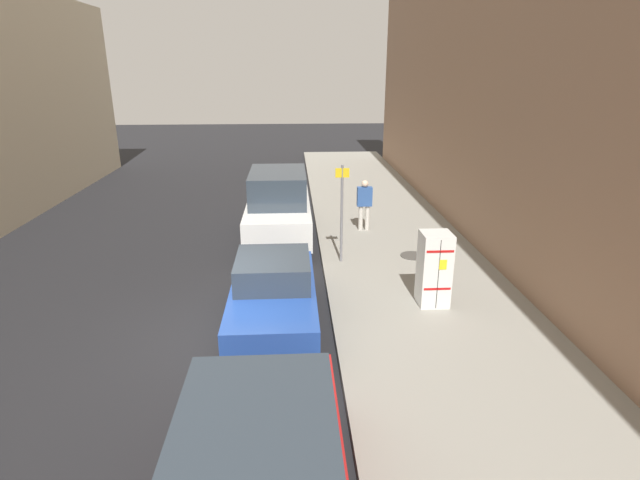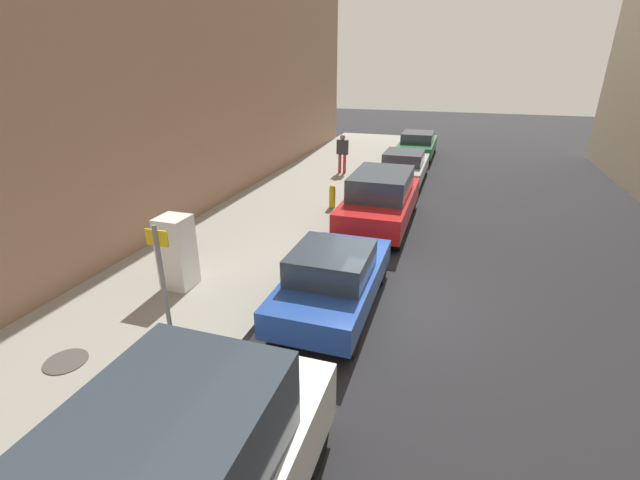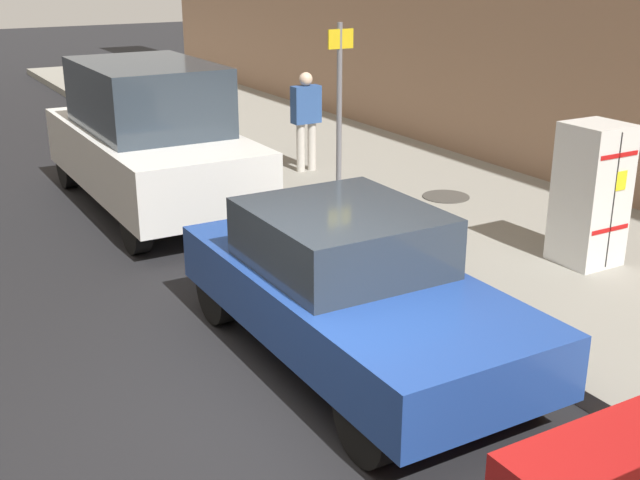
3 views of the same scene
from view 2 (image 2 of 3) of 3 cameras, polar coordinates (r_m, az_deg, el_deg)
The scene contains 12 objects.
ground_plane at distance 9.58m, azimuth 9.24°, elevation -8.30°, with size 80.00×80.00×0.00m, color black.
sidewalk_slab at distance 11.03m, azimuth -15.02°, elevation -3.94°, with size 4.52×44.00×0.18m, color gray.
building_facade_near at distance 12.00m, azimuth -31.64°, elevation 21.91°, with size 1.76×39.60×10.72m, color #937056.
discarded_refrigerator at distance 9.95m, azimuth -18.56°, elevation -1.55°, with size 0.65×0.66×1.65m.
manhole_cover at distance 8.70m, azimuth -30.78°, elevation -13.73°, with size 0.70×0.70×0.02m, color #47443F.
street_sign_post at distance 6.81m, azimuth -19.88°, elevation -7.27°, with size 0.36×0.07×2.63m.
fire_hydrant at distance 14.86m, azimuth 1.64°, elevation 5.89°, with size 0.22×0.22×0.81m.
pedestrian_walking_far at distance 19.61m, azimuth 3.01°, elevation 11.78°, with size 0.50×0.23×1.72m.
parked_hatchback_blue at distance 8.92m, azimuth 1.78°, elevation -5.11°, with size 1.74×3.99×1.44m.
parked_suv_red at distance 13.70m, azimuth 8.08°, elevation 5.50°, with size 1.94×4.76×1.73m.
parked_sedan_silver at distance 19.03m, azimuth 11.10°, elevation 9.62°, with size 1.79×4.46×1.38m.
parked_sedan_green at distance 24.46m, azimuth 12.86°, elevation 12.35°, with size 1.81×4.68×1.38m.
Camera 2 is at (1.04, -8.17, 4.89)m, focal length 24.00 mm.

